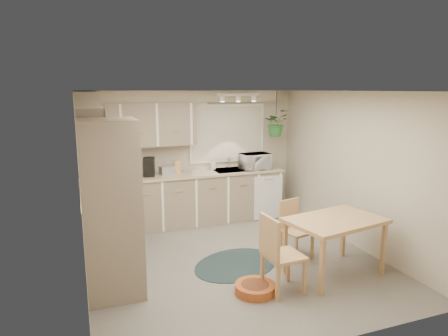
{
  "coord_description": "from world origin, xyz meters",
  "views": [
    {
      "loc": [
        -1.99,
        -5.0,
        2.43
      ],
      "look_at": [
        0.06,
        0.55,
        1.25
      ],
      "focal_mm": 32.0,
      "sensor_mm": 36.0,
      "label": 1
    }
  ],
  "objects_px": {
    "chair_back": "(297,230)",
    "pet_bed": "(255,289)",
    "braided_rug": "(236,264)",
    "dining_table": "(334,246)",
    "chair_left": "(284,253)",
    "microwave": "(255,160)"
  },
  "relations": [
    {
      "from": "chair_back",
      "to": "pet_bed",
      "type": "relative_size",
      "value": 1.7
    },
    {
      "from": "chair_back",
      "to": "braided_rug",
      "type": "xyz_separation_m",
      "value": [
        -0.93,
        0.06,
        -0.41
      ]
    },
    {
      "from": "chair_back",
      "to": "pet_bed",
      "type": "xyz_separation_m",
      "value": [
        -1.01,
        -0.76,
        -0.36
      ]
    },
    {
      "from": "dining_table",
      "to": "chair_left",
      "type": "bearing_deg",
      "value": -168.03
    },
    {
      "from": "chair_left",
      "to": "microwave",
      "type": "bearing_deg",
      "value": 159.31
    },
    {
      "from": "dining_table",
      "to": "pet_bed",
      "type": "xyz_separation_m",
      "value": [
        -1.19,
        -0.11,
        -0.33
      ]
    },
    {
      "from": "braided_rug",
      "to": "chair_left",
      "type": "bearing_deg",
      "value": -73.5
    },
    {
      "from": "pet_bed",
      "to": "dining_table",
      "type": "bearing_deg",
      "value": 5.41
    },
    {
      "from": "chair_back",
      "to": "dining_table",
      "type": "bearing_deg",
      "value": 92.09
    },
    {
      "from": "braided_rug",
      "to": "microwave",
      "type": "xyz_separation_m",
      "value": [
        1.13,
        1.85,
        1.12
      ]
    },
    {
      "from": "microwave",
      "to": "braided_rug",
      "type": "bearing_deg",
      "value": -125.38
    },
    {
      "from": "microwave",
      "to": "pet_bed",
      "type": "bearing_deg",
      "value": -118.4
    },
    {
      "from": "pet_bed",
      "to": "braided_rug",
      "type": "bearing_deg",
      "value": 84.27
    },
    {
      "from": "dining_table",
      "to": "braided_rug",
      "type": "distance_m",
      "value": 1.37
    },
    {
      "from": "chair_left",
      "to": "braided_rug",
      "type": "distance_m",
      "value": 1.04
    },
    {
      "from": "pet_bed",
      "to": "chair_left",
      "type": "bearing_deg",
      "value": -11.07
    },
    {
      "from": "dining_table",
      "to": "chair_left",
      "type": "height_order",
      "value": "chair_left"
    },
    {
      "from": "chair_back",
      "to": "braided_rug",
      "type": "height_order",
      "value": "chair_back"
    },
    {
      "from": "braided_rug",
      "to": "dining_table",
      "type": "bearing_deg",
      "value": -32.29
    },
    {
      "from": "dining_table",
      "to": "microwave",
      "type": "relative_size",
      "value": 2.24
    },
    {
      "from": "pet_bed",
      "to": "microwave",
      "type": "distance_m",
      "value": 3.12
    },
    {
      "from": "chair_back",
      "to": "microwave",
      "type": "relative_size",
      "value": 1.54
    }
  ]
}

